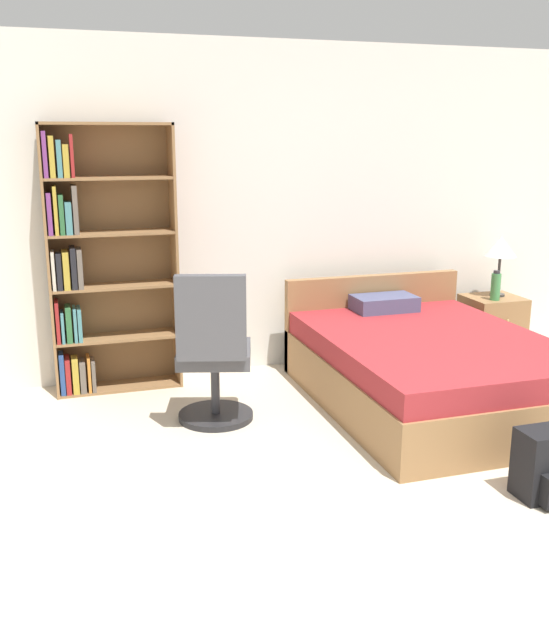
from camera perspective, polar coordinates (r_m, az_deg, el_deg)
The scene contains 8 objects.
ground_plane at distance 3.49m, azimuth 19.04°, elevation -18.91°, with size 14.00×14.00×0.00m, color beige.
wall_back at distance 5.85m, azimuth 1.14°, elevation 8.82°, with size 9.00×0.06×2.60m.
bookshelf at distance 5.40m, azimuth -14.10°, elevation 4.43°, with size 0.93×0.28×1.97m.
bed at distance 5.25m, azimuth 12.07°, elevation -3.69°, with size 1.52×2.07×0.77m.
office_chair at distance 4.69m, azimuth -4.89°, elevation -2.82°, with size 0.60×0.66×1.05m.
nightstand at distance 6.53m, azimuth 16.97°, elevation -0.47°, with size 0.46×0.45×0.53m.
table_lamp at distance 6.45m, azimuth 17.65°, elevation 5.50°, with size 0.27×0.27×0.52m.
water_bottle at distance 6.33m, azimuth 17.28°, elevation 2.60°, with size 0.08×0.08×0.25m.
Camera 1 is at (-1.84, -2.29, 1.87)m, focal length 40.00 mm.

